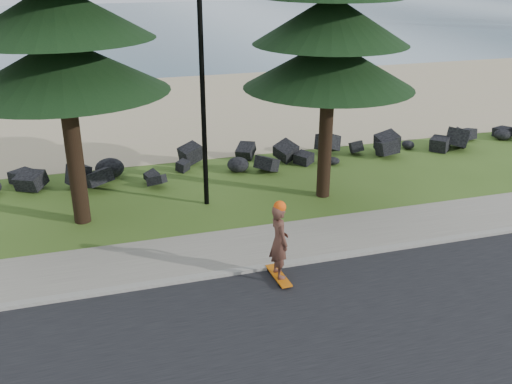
# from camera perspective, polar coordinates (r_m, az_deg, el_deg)

# --- Properties ---
(ground) EXTENTS (160.00, 160.00, 0.00)m
(ground) POSITION_cam_1_polar(r_m,az_deg,el_deg) (13.97, -2.20, -6.24)
(ground) COLOR #3B5A1C
(ground) RESTS_ON ground
(road) EXTENTS (160.00, 7.00, 0.02)m
(road) POSITION_cam_1_polar(r_m,az_deg,el_deg) (10.41, 4.36, -17.73)
(road) COLOR black
(road) RESTS_ON ground
(kerb) EXTENTS (160.00, 0.20, 0.10)m
(kerb) POSITION_cam_1_polar(r_m,az_deg,el_deg) (13.19, -1.21, -7.87)
(kerb) COLOR gray
(kerb) RESTS_ON ground
(sidewalk) EXTENTS (160.00, 2.00, 0.08)m
(sidewalk) POSITION_cam_1_polar(r_m,az_deg,el_deg) (14.12, -2.40, -5.72)
(sidewalk) COLOR slate
(sidewalk) RESTS_ON ground
(beach_sand) EXTENTS (160.00, 15.00, 0.01)m
(beach_sand) POSITION_cam_1_polar(r_m,az_deg,el_deg) (27.37, -9.93, 8.07)
(beach_sand) COLOR tan
(beach_sand) RESTS_ON ground
(ocean) EXTENTS (160.00, 58.00, 0.01)m
(ocean) POSITION_cam_1_polar(r_m,az_deg,el_deg) (63.29, -14.36, 15.88)
(ocean) COLOR #325161
(ocean) RESTS_ON ground
(seawall_boulders) EXTENTS (60.00, 2.40, 1.10)m
(seawall_boulders) POSITION_cam_1_polar(r_m,az_deg,el_deg) (18.95, -6.46, 1.66)
(seawall_boulders) COLOR black
(seawall_boulders) RESTS_ON ground
(lamp_post) EXTENTS (0.25, 0.14, 8.14)m
(lamp_post) POSITION_cam_1_polar(r_m,az_deg,el_deg) (15.57, -5.47, 12.91)
(lamp_post) COLOR black
(lamp_post) RESTS_ON ground
(skateboarder) EXTENTS (0.44, 1.04, 1.90)m
(skateboarder) POSITION_cam_1_polar(r_m,az_deg,el_deg) (12.49, 2.34, -4.97)
(skateboarder) COLOR #CE620C
(skateboarder) RESTS_ON ground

